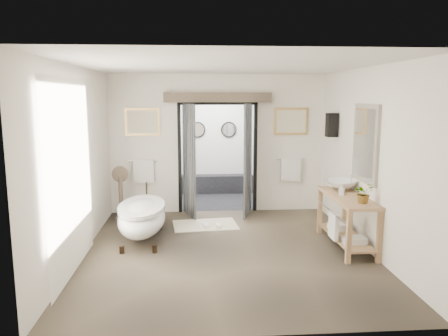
{
  "coord_description": "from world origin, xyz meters",
  "views": [
    {
      "loc": [
        -0.51,
        -6.62,
        2.44
      ],
      "look_at": [
        0.0,
        0.6,
        1.25
      ],
      "focal_mm": 35.0,
      "sensor_mm": 36.0,
      "label": 1
    }
  ],
  "objects_px": {
    "rug": "(205,225)",
    "basin": "(342,185)",
    "vanity": "(346,217)",
    "clawfoot_tub": "(142,217)"
  },
  "relations": [
    {
      "from": "vanity",
      "to": "clawfoot_tub",
      "type": "bearing_deg",
      "value": 170.64
    },
    {
      "from": "rug",
      "to": "vanity",
      "type": "bearing_deg",
      "value": -31.07
    },
    {
      "from": "vanity",
      "to": "basin",
      "type": "distance_m",
      "value": 0.61
    },
    {
      "from": "clawfoot_tub",
      "to": "basin",
      "type": "bearing_deg",
      "value": -2.19
    },
    {
      "from": "vanity",
      "to": "basin",
      "type": "height_order",
      "value": "basin"
    },
    {
      "from": "vanity",
      "to": "rug",
      "type": "height_order",
      "value": "vanity"
    },
    {
      "from": "clawfoot_tub",
      "to": "vanity",
      "type": "xyz_separation_m",
      "value": [
        3.35,
        -0.55,
        0.09
      ]
    },
    {
      "from": "rug",
      "to": "basin",
      "type": "bearing_deg",
      "value": -22.01
    },
    {
      "from": "clawfoot_tub",
      "to": "rug",
      "type": "bearing_deg",
      "value": 36.4
    },
    {
      "from": "rug",
      "to": "basin",
      "type": "distance_m",
      "value": 2.67
    }
  ]
}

